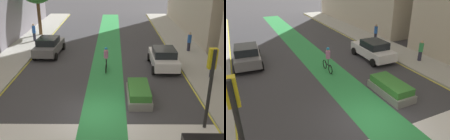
% 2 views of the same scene
% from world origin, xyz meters
% --- Properties ---
extents(ground_plane, '(120.00, 120.00, 0.00)m').
position_xyz_m(ground_plane, '(0.00, 0.00, 0.00)').
color(ground_plane, '#38383D').
extents(bike_lane_paint, '(2.40, 60.00, 0.01)m').
position_xyz_m(bike_lane_paint, '(0.39, 0.00, 0.00)').
color(bike_lane_paint, '#2D8C47').
rests_on(bike_lane_paint, ground_plane).
extents(crosswalk_band, '(12.00, 1.80, 0.01)m').
position_xyz_m(crosswalk_band, '(0.00, -2.00, 0.00)').
color(crosswalk_band, silver).
rests_on(crosswalk_band, ground_plane).
extents(curb_stripe_right, '(0.16, 60.00, 0.01)m').
position_xyz_m(curb_stripe_right, '(6.00, 0.00, 0.01)').
color(curb_stripe_right, yellow).
rests_on(curb_stripe_right, ground_plane).
extents(traffic_signal_near_right, '(0.35, 0.52, 3.96)m').
position_xyz_m(traffic_signal_near_right, '(5.36, -1.20, 2.78)').
color(traffic_signal_near_right, black).
rests_on(traffic_signal_near_right, ground_plane).
extents(car_grey_left_far, '(2.19, 4.28, 1.57)m').
position_xyz_m(car_grey_left_far, '(-4.71, 9.94, 0.80)').
color(car_grey_left_far, slate).
rests_on(car_grey_left_far, ground_plane).
extents(car_white_right_far, '(2.05, 4.22, 1.57)m').
position_xyz_m(car_white_right_far, '(4.70, 6.84, 0.80)').
color(car_white_right_far, silver).
rests_on(car_white_right_far, ground_plane).
extents(cyclist_in_lane, '(0.32, 1.73, 1.86)m').
position_xyz_m(cyclist_in_lane, '(0.36, 6.12, 0.97)').
color(cyclist_in_lane, black).
rests_on(cyclist_in_lane, ground_plane).
extents(pedestrian_sidewalk_right_a, '(0.34, 0.34, 1.67)m').
position_xyz_m(pedestrian_sidewalk_right_a, '(7.63, 10.71, 1.00)').
color(pedestrian_sidewalk_right_a, '#262638').
rests_on(pedestrian_sidewalk_right_a, sidewalk_right).
extents(pedestrian_sidewalk_left_a, '(0.34, 0.34, 1.75)m').
position_xyz_m(pedestrian_sidewalk_left_a, '(-7.11, 13.99, 1.04)').
color(pedestrian_sidewalk_left_a, '#262638').
rests_on(pedestrian_sidewalk_left_a, sidewalk_left).
extents(pedestrian_sidewalk_right_b, '(0.34, 0.34, 1.63)m').
position_xyz_m(pedestrian_sidewalk_right_b, '(7.65, 4.62, 0.98)').
color(pedestrian_sidewalk_right_b, '#262638').
rests_on(pedestrian_sidewalk_right_b, sidewalk_right).
extents(median_planter, '(1.33, 2.91, 0.85)m').
position_xyz_m(median_planter, '(2.39, 1.57, 0.40)').
color(median_planter, slate).
rests_on(median_planter, ground_plane).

